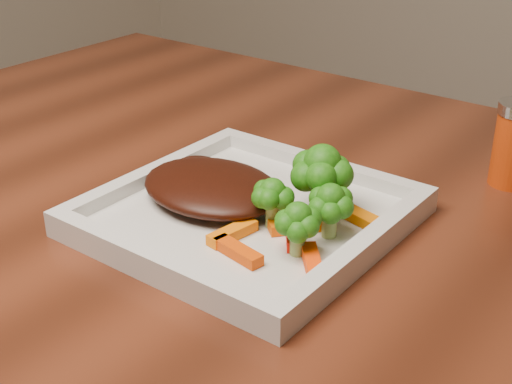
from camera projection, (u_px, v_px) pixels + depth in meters
The scene contains 12 objects.
plate at pixel (248, 218), 0.69m from camera, with size 0.27×0.27×0.01m, color silver.
steak at pixel (212, 187), 0.70m from camera, with size 0.15×0.12×0.03m, color #340F07.
broccoli_0 at pixel (322, 182), 0.67m from camera, with size 0.07×0.07×0.07m, color #1D5C0F, non-canonical shape.
broccoli_1 at pixel (330, 204), 0.63m from camera, with size 0.05×0.05×0.06m, color #137415, non-canonical shape.
broccoli_2 at pixel (298, 224), 0.61m from camera, with size 0.05×0.05×0.06m, color #226210, non-canonical shape.
broccoli_3 at pixel (272, 197), 0.65m from camera, with size 0.05×0.05×0.06m, color #316C12, non-canonical shape.
carrot_0 at pixel (238, 251), 0.61m from camera, with size 0.05×0.01×0.01m, color #DA4003.
carrot_1 at pixel (312, 261), 0.60m from camera, with size 0.05×0.01×0.01m, color #FF3C04.
carrot_2 at pixel (232, 233), 0.64m from camera, with size 0.05×0.01×0.01m, color orange.
carrot_3 at pixel (365, 220), 0.66m from camera, with size 0.06×0.02×0.01m, color #CD6003.
carrot_5 at pixel (294, 233), 0.64m from camera, with size 0.05×0.01×0.01m, color #FB1204.
carrot_6 at pixel (302, 225), 0.65m from camera, with size 0.06×0.02×0.01m, color #E05A03.
Camera 1 is at (0.33, -0.34, 1.09)m, focal length 50.00 mm.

